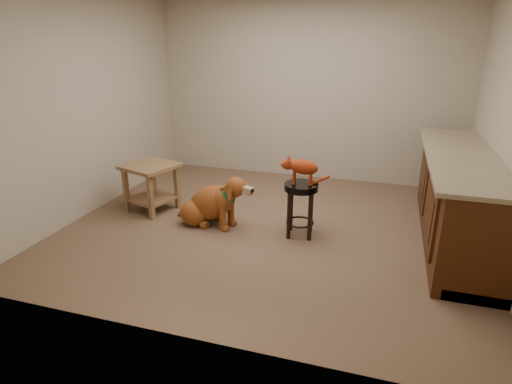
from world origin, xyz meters
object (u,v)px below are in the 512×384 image
(wood_stool, at_px, (440,186))
(golden_retriever, at_px, (211,204))
(side_table, at_px, (151,180))
(tabby_kitten, at_px, (301,168))
(padded_stool, at_px, (301,199))

(wood_stool, bearing_deg, golden_retriever, -155.51)
(side_table, distance_m, tabby_kitten, 1.94)
(wood_stool, xyz_separation_m, tabby_kitten, (-1.50, -1.13, 0.42))
(padded_stool, height_order, tabby_kitten, tabby_kitten)
(wood_stool, relative_size, side_table, 0.95)
(wood_stool, bearing_deg, side_table, -164.18)
(golden_retriever, height_order, tabby_kitten, tabby_kitten)
(tabby_kitten, bearing_deg, padded_stool, -5.72)
(padded_stool, distance_m, wood_stool, 1.87)
(padded_stool, height_order, side_table, padded_stool)
(side_table, bearing_deg, wood_stool, 15.82)
(tabby_kitten, bearing_deg, wood_stool, 29.98)
(tabby_kitten, bearing_deg, golden_retriever, 173.81)
(side_table, distance_m, golden_retriever, 0.91)
(padded_stool, distance_m, golden_retriever, 1.04)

